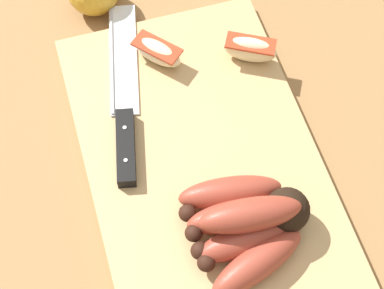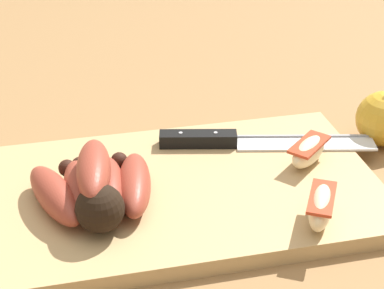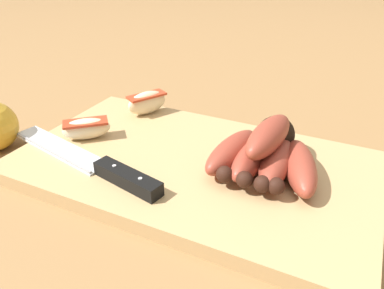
% 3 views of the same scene
% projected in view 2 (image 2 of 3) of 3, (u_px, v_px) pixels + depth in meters
% --- Properties ---
extents(ground_plane, '(6.00, 6.00, 0.00)m').
position_uv_depth(ground_plane, '(188.00, 198.00, 0.75)').
color(ground_plane, olive).
extents(cutting_board, '(0.48, 0.28, 0.02)m').
position_uv_depth(cutting_board, '(176.00, 193.00, 0.75)').
color(cutting_board, tan).
rests_on(cutting_board, ground_plane).
extents(banana_bunch, '(0.15, 0.14, 0.07)m').
position_uv_depth(banana_bunch, '(95.00, 188.00, 0.69)').
color(banana_bunch, black).
rests_on(banana_bunch, cutting_board).
extents(chefs_knife, '(0.28, 0.09, 0.02)m').
position_uv_depth(chefs_knife, '(235.00, 140.00, 0.82)').
color(chefs_knife, silver).
rests_on(chefs_knife, cutting_board).
extents(apple_wedge_near, '(0.06, 0.07, 0.04)m').
position_uv_depth(apple_wedge_near, '(321.00, 207.00, 0.67)').
color(apple_wedge_near, beige).
rests_on(apple_wedge_near, cutting_board).
extents(apple_wedge_middle, '(0.07, 0.07, 0.03)m').
position_uv_depth(apple_wedge_middle, '(309.00, 151.00, 0.78)').
color(apple_wedge_middle, beige).
rests_on(apple_wedge_middle, cutting_board).
extents(whole_apple, '(0.08, 0.08, 0.09)m').
position_uv_depth(whole_apple, '(384.00, 119.00, 0.85)').
color(whole_apple, gold).
rests_on(whole_apple, ground_plane).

